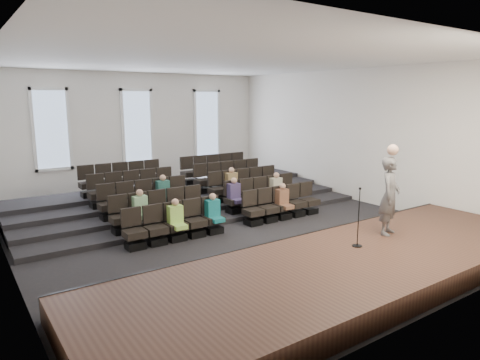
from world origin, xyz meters
name	(u,v)px	position (x,y,z in m)	size (l,w,h in m)	color
ground	(223,224)	(0.00, 0.00, 0.00)	(14.00, 14.00, 0.00)	black
ceiling	(222,60)	(0.00, 0.00, 5.01)	(12.00, 14.00, 0.02)	white
wall_back	(137,131)	(0.00, 7.02, 2.50)	(12.00, 0.04, 5.00)	white
wall_front	(442,181)	(0.00, -7.02, 2.50)	(12.00, 0.04, 5.00)	white
wall_right	(356,135)	(6.02, 0.00, 2.50)	(0.04, 14.00, 5.00)	white
stage	(349,268)	(0.00, -5.10, 0.25)	(11.80, 3.60, 0.50)	#42281C
stage_lip	(294,246)	(0.00, -3.33, 0.25)	(11.80, 0.06, 0.52)	black
risers	(178,199)	(0.00, 3.17, 0.20)	(11.80, 4.80, 0.60)	black
seating_rows	(199,194)	(0.00, 1.54, 0.68)	(6.80, 4.70, 1.67)	black
windows	(137,126)	(0.00, 6.95, 2.70)	(8.44, 0.10, 3.24)	white
audience	(218,197)	(0.00, 0.32, 0.81)	(5.45, 2.64, 1.10)	#A0D756
speaker	(390,196)	(2.08, -4.51, 1.49)	(0.72, 0.47, 1.97)	#565351
mic_stand	(358,229)	(0.71, -4.70, 0.92)	(0.23, 0.23, 1.40)	black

